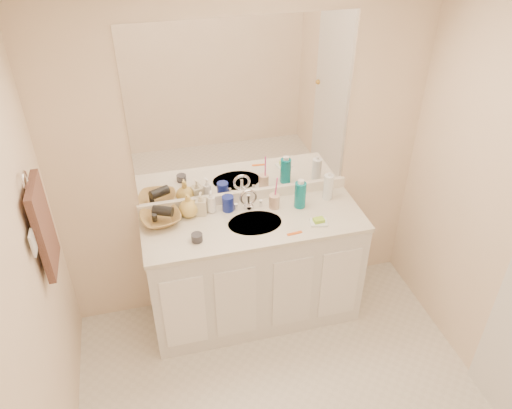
{
  "coord_description": "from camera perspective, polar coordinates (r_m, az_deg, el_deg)",
  "views": [
    {
      "loc": [
        -0.67,
        -1.62,
        2.89
      ],
      "look_at": [
        0.0,
        0.97,
        1.05
      ],
      "focal_mm": 35.0,
      "sensor_mm": 36.0,
      "label": 1
    }
  ],
  "objects": [
    {
      "name": "mouthwash_bottle",
      "position": [
        3.49,
        5.07,
        1.1
      ],
      "size": [
        0.1,
        0.1,
        0.19
      ],
      "primitive_type": "cylinder",
      "rotation": [
        0.0,
        0.0,
        -0.2
      ],
      "color": "#0B7885",
      "rests_on": "countertop"
    },
    {
      "name": "wall_back",
      "position": [
        3.44,
        -1.37,
        5.04
      ],
      "size": [
        2.6,
        0.02,
        2.4
      ],
      "primitive_type": "cube",
      "color": "#FAE1C4",
      "rests_on": "floor"
    },
    {
      "name": "towel_ring",
      "position": [
        2.81,
        -24.87,
        2.49
      ],
      "size": [
        0.01,
        0.11,
        0.11
      ],
      "primitive_type": "torus",
      "rotation": [
        0.0,
        1.57,
        0.0
      ],
      "color": "silver",
      "rests_on": "wall_left"
    },
    {
      "name": "soap_bottle_yellow",
      "position": [
        3.42,
        -7.73,
        -0.09
      ],
      "size": [
        0.14,
        0.14,
        0.17
      ],
      "primitive_type": "imported",
      "rotation": [
        0.0,
        0.0,
        0.04
      ],
      "color": "#DAB754",
      "rests_on": "countertop"
    },
    {
      "name": "soap_bottle_white",
      "position": [
        3.44,
        -5.14,
        0.33
      ],
      "size": [
        0.08,
        0.08,
        0.17
      ],
      "primitive_type": "imported",
      "rotation": [
        0.0,
        0.0,
        -0.26
      ],
      "color": "white",
      "rests_on": "countertop"
    },
    {
      "name": "hand_towel",
      "position": [
        2.96,
        -23.11,
        -2.38
      ],
      "size": [
        0.04,
        0.32,
        0.55
      ],
      "primitive_type": "cube",
      "color": "#3D2620",
      "rests_on": "towel_ring"
    },
    {
      "name": "countertop",
      "position": [
        3.4,
        -0.21,
        -2.11
      ],
      "size": [
        1.52,
        0.57,
        0.03
      ],
      "primitive_type": "cube",
      "color": "silver",
      "rests_on": "vanity_cabinet"
    },
    {
      "name": "vanity_cabinet",
      "position": [
        3.68,
        -0.2,
        -7.63
      ],
      "size": [
        1.5,
        0.55,
        0.85
      ],
      "primitive_type": "cube",
      "color": "silver",
      "rests_on": "floor"
    },
    {
      "name": "tan_cup",
      "position": [
        3.49,
        2.1,
        0.36
      ],
      "size": [
        0.08,
        0.08,
        0.1
      ],
      "primitive_type": "cylinder",
      "rotation": [
        0.0,
        0.0,
        0.12
      ],
      "color": "beige",
      "rests_on": "countertop"
    },
    {
      "name": "green_soap",
      "position": [
        3.38,
        7.19,
        -1.8
      ],
      "size": [
        0.07,
        0.06,
        0.03
      ],
      "primitive_type": "cube",
      "rotation": [
        0.0,
        0.0,
        0.07
      ],
      "color": "#97D233",
      "rests_on": "soap_dish"
    },
    {
      "name": "faucet",
      "position": [
        3.48,
        -0.87,
        0.33
      ],
      "size": [
        0.02,
        0.02,
        0.11
      ],
      "primitive_type": "cylinder",
      "color": "silver",
      "rests_on": "countertop"
    },
    {
      "name": "wicker_basket",
      "position": [
        3.42,
        -10.83,
        -1.56
      ],
      "size": [
        0.31,
        0.31,
        0.07
      ],
      "primitive_type": "imported",
      "rotation": [
        0.0,
        0.0,
        0.16
      ],
      "color": "olive",
      "rests_on": "countertop"
    },
    {
      "name": "wall_left",
      "position": [
        2.42,
        -25.58,
        -14.24
      ],
      "size": [
        0.02,
        2.6,
        2.4
      ],
      "primitive_type": "cube",
      "color": "#FAE1C4",
      "rests_on": "floor"
    },
    {
      "name": "hair_dryer",
      "position": [
        3.39,
        -10.59,
        -0.72
      ],
      "size": [
        0.15,
        0.12,
        0.07
      ],
      "primitive_type": "cylinder",
      "rotation": [
        0.0,
        1.57,
        -0.42
      ],
      "color": "black",
      "rests_on": "wicker_basket"
    },
    {
      "name": "ceiling",
      "position": [
        1.82,
        8.17,
        18.54
      ],
      "size": [
        2.6,
        2.6,
        0.02
      ],
      "primitive_type": "cube",
      "color": "white",
      "rests_on": "wall_back"
    },
    {
      "name": "clear_pump_bottle",
      "position": [
        3.61,
        8.26,
        2.01
      ],
      "size": [
        0.09,
        0.09,
        0.19
      ],
      "primitive_type": "cylinder",
      "rotation": [
        0.0,
        0.0,
        -0.26
      ],
      "color": "white",
      "rests_on": "countertop"
    },
    {
      "name": "soap_dish",
      "position": [
        3.39,
        7.17,
        -2.04
      ],
      "size": [
        0.13,
        0.11,
        0.01
      ],
      "primitive_type": "cube",
      "rotation": [
        0.0,
        0.0,
        -0.22
      ],
      "color": "white",
      "rests_on": "countertop"
    },
    {
      "name": "sink_basin",
      "position": [
        3.38,
        -0.13,
        -2.27
      ],
      "size": [
        0.37,
        0.37,
        0.02
      ],
      "primitive_type": "cylinder",
      "color": "beige",
      "rests_on": "countertop"
    },
    {
      "name": "backsplash",
      "position": [
        3.57,
        -1.25,
        1.01
      ],
      "size": [
        1.52,
        0.03,
        0.08
      ],
      "primitive_type": "cube",
      "color": "white",
      "rests_on": "countertop"
    },
    {
      "name": "toothbrush",
      "position": [
        3.44,
        2.29,
        1.75
      ],
      "size": [
        0.02,
        0.04,
        0.2
      ],
      "primitive_type": "cylinder",
      "rotation": [
        0.14,
        0.0,
        0.33
      ],
      "color": "#EF3F9B",
      "rests_on": "tan_cup"
    },
    {
      "name": "blue_mug",
      "position": [
        3.47,
        -3.22,
        0.12
      ],
      "size": [
        0.1,
        0.1,
        0.11
      ],
      "primitive_type": "cylinder",
      "rotation": [
        0.0,
        0.0,
        0.34
      ],
      "color": "navy",
      "rests_on": "countertop"
    },
    {
      "name": "mirror",
      "position": [
        3.27,
        -1.43,
        10.49
      ],
      "size": [
        1.48,
        0.01,
        1.2
      ],
      "primitive_type": "cube",
      "color": "white",
      "rests_on": "wall_back"
    },
    {
      "name": "orange_comb",
      "position": [
        3.29,
        4.44,
        -3.3
      ],
      "size": [
        0.11,
        0.03,
        0.0
      ],
      "primitive_type": "cube",
      "rotation": [
        0.0,
        0.0,
        0.11
      ],
      "color": "#E15A17",
      "rests_on": "countertop"
    },
    {
      "name": "switch_plate",
      "position": [
        2.77,
        -24.13,
        -4.01
      ],
      "size": [
        0.01,
        0.08,
        0.13
      ],
      "primitive_type": "cube",
      "color": "silver",
      "rests_on": "wall_left"
    },
    {
      "name": "dark_jar",
      "position": [
        3.22,
        -6.76,
        -3.77
      ],
      "size": [
        0.09,
        0.09,
        0.05
      ],
      "primitive_type": "cylinder",
      "rotation": [
        0.0,
        0.0,
        0.25
      ],
      "color": "#333239",
      "rests_on": "countertop"
    },
    {
      "name": "soap_bottle_cream",
      "position": [
        3.43,
        -6.31,
        0.11
      ],
      "size": [
        0.09,
        0.1,
        0.17
      ],
      "primitive_type": "imported",
      "rotation": [
        0.0,
        0.0,
        -0.3
      ],
      "color": "beige",
      "rests_on": "countertop"
    }
  ]
}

